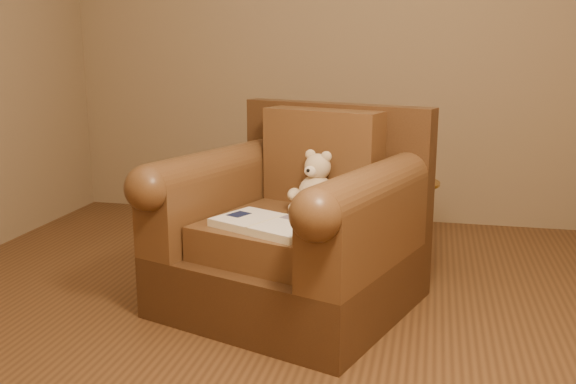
# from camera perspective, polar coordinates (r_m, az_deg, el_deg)

# --- Properties ---
(floor) EXTENTS (4.00, 4.00, 0.00)m
(floor) POSITION_cam_1_polar(r_m,az_deg,el_deg) (2.95, -1.47, -12.13)
(floor) COLOR brown
(floor) RESTS_ON ground
(armchair) EXTENTS (1.33, 1.30, 0.95)m
(armchair) POSITION_cam_1_polar(r_m,az_deg,el_deg) (3.11, 0.67, -3.46)
(armchair) COLOR #412815
(armchair) RESTS_ON floor
(teddy_bear) EXTENTS (0.22, 0.26, 0.30)m
(teddy_bear) POSITION_cam_1_polar(r_m,az_deg,el_deg) (3.11, 2.36, 0.33)
(teddy_bear) COLOR beige
(teddy_bear) RESTS_ON armchair
(guidebook) EXTENTS (0.54, 0.45, 0.04)m
(guidebook) POSITION_cam_1_polar(r_m,az_deg,el_deg) (2.84, -1.86, -2.89)
(guidebook) COLOR beige
(guidebook) RESTS_ON armchair
(side_table) EXTENTS (0.37, 0.37, 0.51)m
(side_table) POSITION_cam_1_polar(r_m,az_deg,el_deg) (3.66, 10.32, -2.68)
(side_table) COLOR #BD8B34
(side_table) RESTS_ON floor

